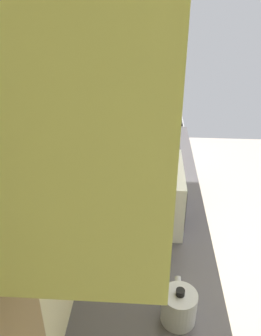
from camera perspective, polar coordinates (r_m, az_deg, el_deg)
name	(u,v)px	position (r m, az deg, el deg)	size (l,w,h in m)	color
wall_back	(84,122)	(1.84, -7.92, 7.67)	(3.99, 0.12, 2.81)	beige
counter_run	(147,300)	(2.10, 2.80, -21.25)	(3.21, 0.65, 0.89)	#E1E07E
upper_cabinets	(119,35)	(1.38, -2.01, 21.48)	(1.97, 0.34, 0.56)	#DFE179
oven_range	(150,153)	(3.62, 3.38, 2.46)	(0.59, 0.62, 1.07)	#B7BABF
microwave	(147,192)	(1.87, 2.82, -4.08)	(0.45, 0.39, 0.32)	white
bowl	(168,160)	(2.47, 6.27, 1.33)	(0.13, 0.13, 0.07)	#D84C47
kettle	(179,307)	(1.42, 8.14, -22.10)	(0.19, 0.14, 0.16)	#B7BABF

